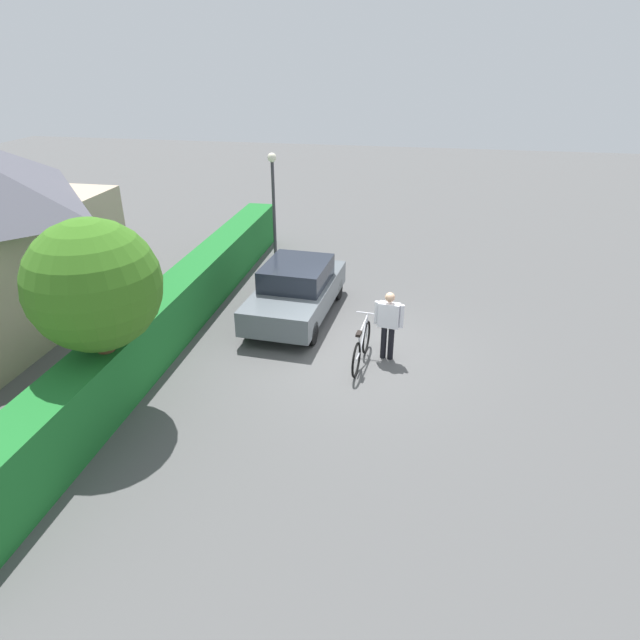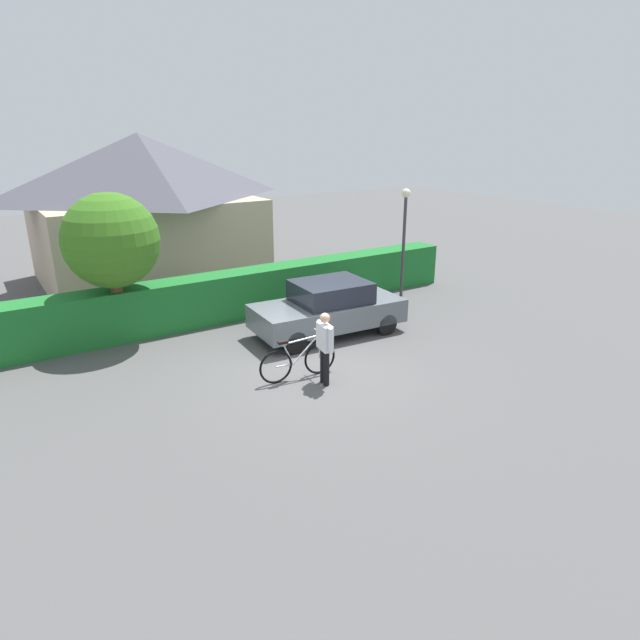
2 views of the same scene
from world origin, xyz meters
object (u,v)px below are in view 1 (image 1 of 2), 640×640
object	(u,v)px
bicycle	(362,347)
person_rider	(389,321)
tree_kerbside	(94,286)
street_lamp	(273,191)
parked_car_near	(296,290)

from	to	relation	value
bicycle	person_rider	bearing A→B (deg)	-57.97
person_rider	tree_kerbside	world-z (taller)	tree_kerbside
street_lamp	tree_kerbside	world-z (taller)	tree_kerbside
parked_car_near	person_rider	world-z (taller)	person_rider
person_rider	street_lamp	world-z (taller)	street_lamp
person_rider	bicycle	bearing A→B (deg)	122.03
parked_car_near	tree_kerbside	xyz separation A→B (m)	(-4.76, 2.46, 1.88)
bicycle	tree_kerbside	xyz separation A→B (m)	(-2.65, 4.41, 2.19)
parked_car_near	bicycle	xyz separation A→B (m)	(-2.10, -1.95, -0.31)
parked_car_near	person_rider	size ratio (longest dim) A/B	2.54
street_lamp	bicycle	bearing A→B (deg)	-149.58
bicycle	street_lamp	xyz separation A→B (m)	(6.07, 3.56, 1.88)
bicycle	person_rider	size ratio (longest dim) A/B	1.14
bicycle	street_lamp	distance (m)	7.29
person_rider	parked_car_near	bearing A→B (deg)	54.62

